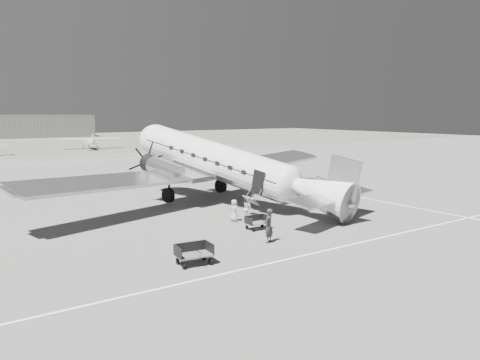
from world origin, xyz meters
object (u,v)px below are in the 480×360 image
object	(u,v)px
passenger	(234,210)
dc3_airliner	(226,166)
baggage_cart_far	(194,254)
light_plane_right	(90,143)
ground_crew	(269,226)
ramp_agent	(248,208)
hangar_main	(16,126)
baggage_cart_near	(258,223)

from	to	relation	value
passenger	dc3_airliner	bearing A→B (deg)	-31.03
baggage_cart_far	light_plane_right	bearing A→B (deg)	83.10
ground_crew	ramp_agent	bearing A→B (deg)	-142.93
ramp_agent	baggage_cart_far	bearing A→B (deg)	152.76
hangar_main	baggage_cart_far	bearing A→B (deg)	-95.89
hangar_main	ground_crew	size ratio (longest dim) A/B	21.70
baggage_cart_near	ground_crew	xyz separation A→B (m)	(-1.29, -2.75, 0.54)
hangar_main	baggage_cart_far	xyz separation A→B (m)	(-13.62, -132.07, -2.79)
ramp_agent	dc3_airliner	bearing A→B (deg)	6.06
baggage_cart_far	ground_crew	bearing A→B (deg)	17.53
hangar_main	ground_crew	xyz separation A→B (m)	(-8.29, -131.04, -2.33)
passenger	light_plane_right	bearing A→B (deg)	-13.16
baggage_cart_near	passenger	bearing A→B (deg)	91.22
hangar_main	light_plane_right	world-z (taller)	hangar_main
ramp_agent	ground_crew	bearing A→B (deg)	-179.87
dc3_airliner	light_plane_right	xyz separation A→B (m)	(8.76, 64.01, -1.82)
hangar_main	ramp_agent	world-z (taller)	hangar_main
baggage_cart_near	baggage_cart_far	world-z (taller)	baggage_cart_far
dc3_airliner	baggage_cart_far	size ratio (longest dim) A/B	17.84
light_plane_right	ground_crew	bearing A→B (deg)	-88.41
ground_crew	passenger	distance (m)	5.58
baggage_cart_near	ground_crew	distance (m)	3.08
ground_crew	baggage_cart_near	bearing A→B (deg)	-144.36
hangar_main	baggage_cart_near	size ratio (longest dim) A/B	27.60
dc3_airliner	passenger	size ratio (longest dim) A/B	21.80
dc3_airliner	baggage_cart_near	bearing A→B (deg)	-124.95
baggage_cart_near	dc3_airliner	bearing A→B (deg)	72.74
light_plane_right	baggage_cart_far	distance (m)	77.83
light_plane_right	hangar_main	bearing A→B (deg)	105.84
light_plane_right	ground_crew	size ratio (longest dim) A/B	6.14
ramp_agent	passenger	bearing A→B (deg)	93.14
baggage_cart_near	ramp_agent	world-z (taller)	ramp_agent
hangar_main	baggage_cart_far	size ratio (longest dim) A/B	23.40
hangar_main	baggage_cart_far	distance (m)	132.80
light_plane_right	baggage_cart_near	size ratio (longest dim) A/B	7.81
baggage_cart_far	ramp_agent	xyz separation A→B (m)	(7.56, 6.11, 0.32)
passenger	baggage_cart_far	bearing A→B (deg)	130.41
dc3_airliner	ground_crew	size ratio (longest dim) A/B	16.54
light_plane_right	passenger	world-z (taller)	light_plane_right
ramp_agent	passenger	xyz separation A→B (m)	(-0.91, 0.34, -0.09)
baggage_cart_far	hangar_main	bearing A→B (deg)	90.66
ramp_agent	passenger	distance (m)	0.98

